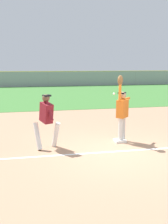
{
  "coord_description": "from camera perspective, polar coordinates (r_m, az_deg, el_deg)",
  "views": [
    {
      "loc": [
        -2.64,
        -7.24,
        2.62
      ],
      "look_at": [
        -0.77,
        1.26,
        1.05
      ],
      "focal_mm": 42.34,
      "sensor_mm": 36.0,
      "label": 1
    }
  ],
  "objects": [
    {
      "name": "baseball",
      "position": [
        9.02,
        6.5,
        3.95
      ],
      "size": [
        0.07,
        0.07,
        0.07
      ],
      "primitive_type": "sphere",
      "color": "white"
    },
    {
      "name": "first_base",
      "position": [
        9.22,
        7.74,
        -6.13
      ],
      "size": [
        0.38,
        0.38,
        0.08
      ],
      "primitive_type": "cube",
      "rotation": [
        0.0,
        0.0,
        0.01
      ],
      "color": "white",
      "rests_on": "ground_plane"
    },
    {
      "name": "ground_plane",
      "position": [
        8.14,
        7.34,
        -8.64
      ],
      "size": [
        79.14,
        79.14,
        0.0
      ],
      "primitive_type": "plane",
      "color": "tan"
    },
    {
      "name": "runner",
      "position": [
        8.28,
        -8.12,
        -1.19
      ],
      "size": [
        0.88,
        0.81,
        1.72
      ],
      "rotation": [
        0.0,
        0.0,
        0.4
      ],
      "color": "white",
      "rests_on": "ground_plane"
    },
    {
      "name": "parked_car_red",
      "position": [
        38.06,
        0.03,
        7.28
      ],
      "size": [
        4.56,
        2.44,
        1.25
      ],
      "rotation": [
        0.0,
        0.0,
        0.1
      ],
      "color": "#B21E1E",
      "rests_on": "ground_plane"
    },
    {
      "name": "fielder",
      "position": [
        9.0,
        8.23,
        0.52
      ],
      "size": [
        0.72,
        0.71,
        2.28
      ],
      "rotation": [
        0.0,
        0.0,
        2.35
      ],
      "color": "silver",
      "rests_on": "ground_plane"
    },
    {
      "name": "outfield_grass",
      "position": [
        23.93,
        -6.0,
        3.88
      ],
      "size": [
        45.23,
        17.36,
        0.01
      ],
      "primitive_type": "cube",
      "color": "#3D7533",
      "rests_on": "ground_plane"
    },
    {
      "name": "outfield_fence",
      "position": [
        32.47,
        -7.78,
        7.11
      ],
      "size": [
        45.31,
        0.08,
        1.84
      ],
      "color": "#93999E",
      "rests_on": "ground_plane"
    },
    {
      "name": "parked_car_tan",
      "position": [
        37.17,
        -9.15,
        7.08
      ],
      "size": [
        4.41,
        2.14,
        1.25
      ],
      "rotation": [
        0.0,
        0.0,
        -0.0
      ],
      "color": "tan",
      "rests_on": "ground_plane"
    }
  ]
}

